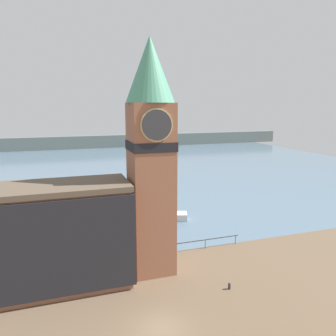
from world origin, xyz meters
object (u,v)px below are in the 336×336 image
(boat_near, at_px, (171,215))
(clock_tower, at_px, (151,153))
(pier_building, at_px, (54,237))
(mooring_bollard_near, at_px, (229,286))

(boat_near, bearing_deg, clock_tower, -98.26)
(pier_building, height_order, boat_near, pier_building)
(clock_tower, distance_m, boat_near, 19.10)
(clock_tower, relative_size, pier_building, 1.64)
(clock_tower, distance_m, pier_building, 11.87)
(clock_tower, distance_m, mooring_bollard_near, 14.43)
(clock_tower, height_order, boat_near, clock_tower)
(mooring_bollard_near, bearing_deg, clock_tower, 134.45)
(clock_tower, xyz_separation_m, mooring_bollard_near, (5.76, -5.87, -11.85))
(pier_building, bearing_deg, boat_near, 41.16)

